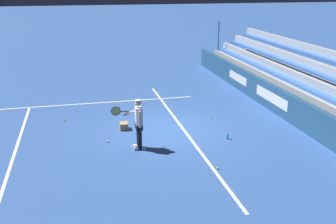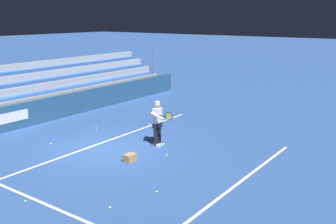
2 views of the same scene
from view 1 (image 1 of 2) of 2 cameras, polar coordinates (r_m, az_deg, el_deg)
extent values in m
plane|color=#2D5193|center=(14.99, 0.32, -2.57)|extent=(160.00, 160.00, 0.00)
cube|color=white|center=(15.11, 2.16, -2.40)|extent=(12.00, 0.10, 0.01)
cube|color=white|center=(18.52, -14.86, 0.98)|extent=(0.10, 12.00, 0.01)
cube|color=white|center=(14.80, -20.93, -4.15)|extent=(8.22, 0.10, 0.01)
cube|color=navy|center=(16.59, 17.06, 0.71)|extent=(22.21, 0.24, 1.10)
cube|color=silver|center=(17.55, 14.74, 2.07)|extent=(2.80, 0.01, 0.44)
cube|color=silver|center=(20.75, 10.09, 4.91)|extent=(2.20, 0.01, 0.40)
cube|color=#9EA3A8|center=(17.55, 22.17, 1.10)|extent=(21.10, 2.40, 1.10)
cube|color=blue|center=(16.94, 20.20, 2.96)|extent=(20.68, 0.40, 0.12)
cube|color=#9EA3A8|center=(17.06, 21.05, 3.47)|extent=(21.10, 0.24, 0.45)
cube|color=blue|center=(17.28, 22.60, 4.51)|extent=(20.68, 0.40, 0.12)
cylinder|color=#4C70B2|center=(25.73, 7.29, 9.65)|extent=(0.08, 0.08, 2.95)
cylinder|color=black|center=(13.13, -4.13, -3.70)|extent=(0.15, 0.15, 0.88)
cylinder|color=black|center=(13.34, -4.28, -3.35)|extent=(0.15, 0.15, 0.88)
cube|color=white|center=(13.28, -4.35, -5.30)|extent=(0.11, 0.28, 0.09)
cube|color=white|center=(13.48, -4.49, -4.93)|extent=(0.11, 0.28, 0.09)
cube|color=black|center=(13.10, -4.24, -2.07)|extent=(0.34, 0.22, 0.20)
cube|color=white|center=(12.98, -4.28, -0.54)|extent=(0.36, 0.21, 0.58)
sphere|color=beige|center=(12.84, -4.37, 1.27)|extent=(0.21, 0.21, 0.21)
cylinder|color=white|center=(12.82, -4.38, 1.65)|extent=(0.20, 0.20, 0.05)
cylinder|color=beige|center=(12.76, -4.10, -1.06)|extent=(0.09, 0.09, 0.56)
cylinder|color=beige|center=(13.17, -5.31, -0.06)|extent=(0.09, 0.58, 0.24)
cylinder|color=black|center=(13.12, -6.36, 0.07)|extent=(0.03, 0.30, 0.03)
torus|color=black|center=(13.08, -7.58, 0.15)|extent=(0.02, 0.31, 0.31)
cylinder|color=#D6D14C|center=(13.08, -7.58, 0.15)|extent=(0.01, 0.27, 0.27)
cube|color=#A87F51|center=(15.09, -6.42, -2.03)|extent=(0.42, 0.32, 0.26)
sphere|color=#CCE533|center=(18.82, -7.12, 1.84)|extent=(0.07, 0.07, 0.07)
sphere|color=#CCE533|center=(17.73, -13.40, 0.41)|extent=(0.07, 0.07, 0.07)
sphere|color=#CCE533|center=(14.00, -8.72, -4.24)|extent=(0.07, 0.07, 0.07)
sphere|color=#CCE533|center=(16.30, 6.18, -0.79)|extent=(0.07, 0.07, 0.07)
sphere|color=#CCE533|center=(16.38, -14.74, -1.22)|extent=(0.07, 0.07, 0.07)
sphere|color=#CCE533|center=(12.05, 7.20, -8.08)|extent=(0.07, 0.07, 0.07)
cylinder|color=#33B2E5|center=(14.26, 8.63, -3.47)|extent=(0.07, 0.07, 0.22)
camera|label=2|loc=(24.44, -30.52, 14.73)|focal=42.00mm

